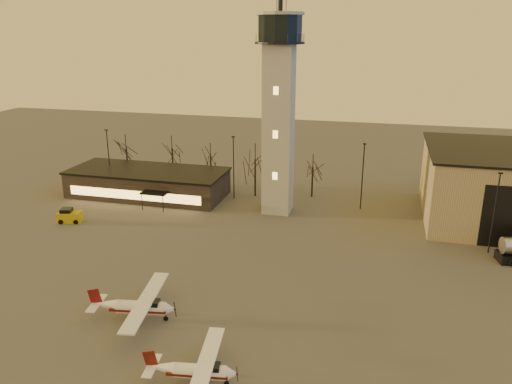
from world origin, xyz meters
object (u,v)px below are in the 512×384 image
at_px(control_tower, 279,101).
at_px(cessna_rear, 143,310).
at_px(terminal, 148,183).
at_px(cessna_front, 202,374).
at_px(service_cart, 70,217).

relative_size(control_tower, cessna_rear, 2.97).
relative_size(control_tower, terminal, 1.28).
xyz_separation_m(control_tower, terminal, (-21.99, 1.98, -14.17)).
bearing_deg(cessna_front, control_tower, 85.39).
xyz_separation_m(control_tower, service_cart, (-27.40, -11.79, -15.57)).
relative_size(cessna_front, cessna_rear, 0.88).
distance_m(terminal, service_cart, 14.86).
bearing_deg(terminal, cessna_rear, -64.65).
distance_m(control_tower, terminal, 26.24).
height_order(cessna_rear, service_cart, cessna_rear).
bearing_deg(cessna_rear, terminal, 106.17).
bearing_deg(cessna_front, cessna_rear, 131.94).
xyz_separation_m(control_tower, cessna_front, (2.58, -39.06, -15.41)).
bearing_deg(cessna_front, service_cart, 129.32).
xyz_separation_m(cessna_front, cessna_rear, (-8.45, 7.01, 0.12)).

